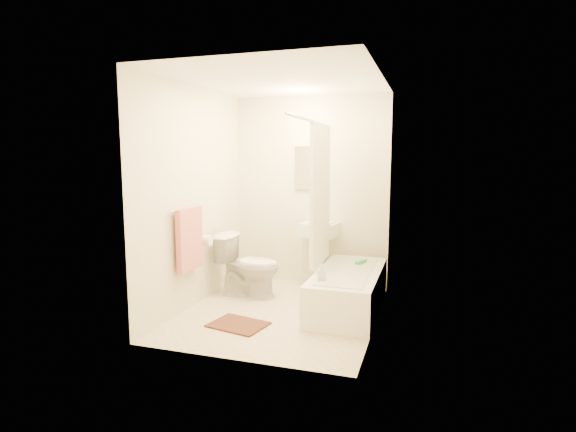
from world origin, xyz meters
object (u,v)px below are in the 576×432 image
(toilet, at_px, (249,266))
(bathtub, at_px, (348,290))
(sink, at_px, (319,252))
(soap_bottle, at_px, (321,272))
(bath_mat, at_px, (238,325))

(toilet, relative_size, bathtub, 0.49)
(bathtub, bearing_deg, sink, 124.09)
(sink, bearing_deg, soap_bottle, -70.06)
(soap_bottle, bearing_deg, bath_mat, -155.82)
(bathtub, distance_m, soap_bottle, 0.58)
(bathtub, xyz_separation_m, bath_mat, (-0.94, -0.80, -0.20))
(toilet, bearing_deg, sink, -46.80)
(toilet, height_order, soap_bottle, toilet)
(bathtub, distance_m, bath_mat, 1.25)
(toilet, bearing_deg, bath_mat, -163.26)
(toilet, height_order, bath_mat, toilet)
(toilet, distance_m, soap_bottle, 1.18)
(toilet, bearing_deg, soap_bottle, -119.18)
(sink, height_order, bathtub, sink)
(sink, height_order, soap_bottle, sink)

